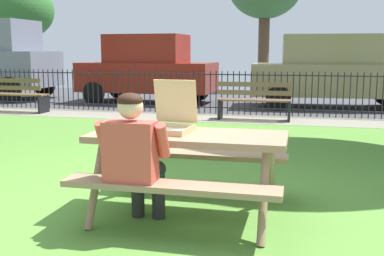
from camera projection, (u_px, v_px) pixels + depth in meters
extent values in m
cube|color=#598D37|center=(179.00, 169.00, 6.06)|extent=(28.00, 10.71, 0.02)
cube|color=gray|center=(232.00, 119.00, 10.53)|extent=(28.00, 1.40, 0.01)
cube|color=#424247|center=(251.00, 101.00, 14.34)|extent=(28.00, 6.55, 0.01)
cube|color=#99775C|center=(188.00, 137.00, 4.27)|extent=(1.80, 0.77, 0.06)
cube|color=#99775C|center=(170.00, 186.00, 3.74)|extent=(1.80, 0.29, 0.05)
cube|color=#99775C|center=(202.00, 154.00, 4.89)|extent=(1.80, 0.29, 0.05)
cylinder|color=#99775C|center=(96.00, 184.00, 4.10)|extent=(0.07, 0.43, 0.74)
cylinder|color=#99775C|center=(130.00, 162.00, 4.90)|extent=(0.07, 0.43, 0.74)
cylinder|color=#99775C|center=(264.00, 196.00, 3.76)|extent=(0.07, 0.43, 0.74)
cylinder|color=#99775C|center=(271.00, 171.00, 4.56)|extent=(0.07, 0.43, 0.74)
cube|color=tan|center=(168.00, 132.00, 4.33)|extent=(0.46, 0.46, 0.01)
cube|color=silver|center=(168.00, 131.00, 4.33)|extent=(0.42, 0.42, 0.00)
cube|color=tan|center=(160.00, 132.00, 4.13)|extent=(0.42, 0.04, 0.04)
cube|color=tan|center=(175.00, 125.00, 4.52)|extent=(0.42, 0.04, 0.04)
cube|color=tan|center=(147.00, 128.00, 4.39)|extent=(0.04, 0.42, 0.04)
cube|color=tan|center=(189.00, 130.00, 4.26)|extent=(0.04, 0.42, 0.04)
cube|color=tan|center=(176.00, 101.00, 4.49)|extent=(0.43, 0.12, 0.42)
pyramid|color=#ECD75B|center=(128.00, 130.00, 4.44)|extent=(0.14, 0.24, 0.01)
cube|color=tan|center=(123.00, 131.00, 4.32)|extent=(0.14, 0.04, 0.02)
cylinder|color=#262626|center=(138.00, 193.00, 4.28)|extent=(0.12, 0.12, 0.44)
cylinder|color=#262626|center=(129.00, 173.00, 4.04)|extent=(0.15, 0.42, 0.15)
cylinder|color=#262626|center=(159.00, 195.00, 4.23)|extent=(0.12, 0.12, 0.44)
cylinder|color=#262626|center=(151.00, 174.00, 3.99)|extent=(0.15, 0.42, 0.15)
cube|color=#CC4C3F|center=(130.00, 153.00, 3.77)|extent=(0.42, 0.22, 0.52)
cylinder|color=#CC4C3F|center=(103.00, 138.00, 3.87)|extent=(0.09, 0.21, 0.31)
cylinder|color=#CC4C3F|center=(163.00, 141.00, 3.75)|extent=(0.09, 0.21, 0.31)
sphere|color=beige|center=(130.00, 106.00, 3.73)|extent=(0.21, 0.21, 0.21)
ellipsoid|color=black|center=(130.00, 100.00, 3.71)|extent=(0.21, 0.20, 0.12)
cylinder|color=black|center=(236.00, 75.00, 11.04)|extent=(20.50, 0.03, 0.03)
cylinder|color=black|center=(236.00, 108.00, 11.17)|extent=(20.50, 0.03, 0.03)
cylinder|color=black|center=(2.00, 88.00, 12.56)|extent=(0.02, 0.02, 1.04)
cylinder|color=black|center=(7.00, 88.00, 12.53)|extent=(0.02, 0.02, 1.04)
cylinder|color=black|center=(11.00, 88.00, 12.50)|extent=(0.02, 0.02, 1.04)
cylinder|color=black|center=(16.00, 88.00, 12.47)|extent=(0.02, 0.02, 1.04)
cylinder|color=black|center=(20.00, 88.00, 12.44)|extent=(0.02, 0.02, 1.04)
cylinder|color=black|center=(25.00, 89.00, 12.40)|extent=(0.02, 0.02, 1.04)
cylinder|color=black|center=(30.00, 89.00, 12.37)|extent=(0.02, 0.02, 1.04)
cylinder|color=black|center=(35.00, 89.00, 12.34)|extent=(0.02, 0.02, 1.04)
cylinder|color=black|center=(39.00, 89.00, 12.31)|extent=(0.02, 0.02, 1.04)
cylinder|color=black|center=(44.00, 89.00, 12.28)|extent=(0.02, 0.02, 1.04)
cylinder|color=black|center=(49.00, 89.00, 12.24)|extent=(0.02, 0.02, 1.04)
cylinder|color=black|center=(54.00, 89.00, 12.21)|extent=(0.02, 0.02, 1.04)
cylinder|color=black|center=(58.00, 89.00, 12.18)|extent=(0.02, 0.02, 1.04)
cylinder|color=black|center=(63.00, 89.00, 12.15)|extent=(0.02, 0.02, 1.04)
cylinder|color=black|center=(68.00, 89.00, 12.12)|extent=(0.02, 0.02, 1.04)
cylinder|color=black|center=(73.00, 90.00, 12.09)|extent=(0.02, 0.02, 1.04)
cylinder|color=black|center=(78.00, 90.00, 12.05)|extent=(0.02, 0.02, 1.04)
cylinder|color=black|center=(83.00, 90.00, 12.02)|extent=(0.02, 0.02, 1.04)
cylinder|color=black|center=(88.00, 90.00, 11.99)|extent=(0.02, 0.02, 1.04)
cylinder|color=black|center=(93.00, 90.00, 11.96)|extent=(0.02, 0.02, 1.04)
cylinder|color=black|center=(98.00, 90.00, 11.93)|extent=(0.02, 0.02, 1.04)
cylinder|color=black|center=(103.00, 90.00, 11.89)|extent=(0.02, 0.02, 1.04)
cylinder|color=black|center=(108.00, 90.00, 11.86)|extent=(0.02, 0.02, 1.04)
cylinder|color=black|center=(113.00, 90.00, 11.83)|extent=(0.02, 0.02, 1.04)
cylinder|color=black|center=(118.00, 90.00, 11.80)|extent=(0.02, 0.02, 1.04)
cylinder|color=black|center=(124.00, 91.00, 11.77)|extent=(0.02, 0.02, 1.04)
cylinder|color=black|center=(129.00, 91.00, 11.73)|extent=(0.02, 0.02, 1.04)
cylinder|color=black|center=(134.00, 91.00, 11.70)|extent=(0.02, 0.02, 1.04)
cylinder|color=black|center=(139.00, 91.00, 11.67)|extent=(0.02, 0.02, 1.04)
cylinder|color=black|center=(145.00, 91.00, 11.64)|extent=(0.02, 0.02, 1.04)
cylinder|color=black|center=(150.00, 91.00, 11.61)|extent=(0.02, 0.02, 1.04)
cylinder|color=black|center=(155.00, 91.00, 11.57)|extent=(0.02, 0.02, 1.04)
cylinder|color=black|center=(161.00, 91.00, 11.54)|extent=(0.02, 0.02, 1.04)
cylinder|color=black|center=(166.00, 91.00, 11.51)|extent=(0.02, 0.02, 1.04)
cylinder|color=black|center=(171.00, 92.00, 11.48)|extent=(0.02, 0.02, 1.04)
cylinder|color=black|center=(177.00, 92.00, 11.45)|extent=(0.02, 0.02, 1.04)
cylinder|color=black|center=(182.00, 92.00, 11.42)|extent=(0.02, 0.02, 1.04)
cylinder|color=black|center=(188.00, 92.00, 11.38)|extent=(0.02, 0.02, 1.04)
cylinder|color=black|center=(193.00, 92.00, 11.35)|extent=(0.02, 0.02, 1.04)
cylinder|color=black|center=(199.00, 92.00, 11.32)|extent=(0.02, 0.02, 1.04)
cylinder|color=black|center=(205.00, 92.00, 11.29)|extent=(0.02, 0.02, 1.04)
cylinder|color=black|center=(210.00, 92.00, 11.26)|extent=(0.02, 0.02, 1.04)
cylinder|color=black|center=(216.00, 93.00, 11.22)|extent=(0.02, 0.02, 1.04)
cylinder|color=black|center=(222.00, 93.00, 11.19)|extent=(0.02, 0.02, 1.04)
cylinder|color=black|center=(228.00, 93.00, 11.16)|extent=(0.02, 0.02, 1.04)
cylinder|color=black|center=(233.00, 93.00, 11.13)|extent=(0.02, 0.02, 1.04)
cylinder|color=black|center=(239.00, 93.00, 11.10)|extent=(0.02, 0.02, 1.04)
cylinder|color=black|center=(245.00, 93.00, 11.06)|extent=(0.02, 0.02, 1.04)
cylinder|color=black|center=(251.00, 93.00, 11.03)|extent=(0.02, 0.02, 1.04)
cylinder|color=black|center=(257.00, 93.00, 11.00)|extent=(0.02, 0.02, 1.04)
cylinder|color=black|center=(263.00, 94.00, 10.97)|extent=(0.02, 0.02, 1.04)
cylinder|color=black|center=(269.00, 94.00, 10.94)|extent=(0.02, 0.02, 1.04)
cylinder|color=black|center=(275.00, 94.00, 10.90)|extent=(0.02, 0.02, 1.04)
cylinder|color=black|center=(281.00, 94.00, 10.87)|extent=(0.02, 0.02, 1.04)
cylinder|color=black|center=(287.00, 94.00, 10.84)|extent=(0.02, 0.02, 1.04)
cylinder|color=black|center=(293.00, 94.00, 10.81)|extent=(0.02, 0.02, 1.04)
cylinder|color=black|center=(299.00, 94.00, 10.78)|extent=(0.02, 0.02, 1.04)
cylinder|color=black|center=(305.00, 94.00, 10.75)|extent=(0.02, 0.02, 1.04)
cylinder|color=black|center=(312.00, 95.00, 10.71)|extent=(0.02, 0.02, 1.04)
cylinder|color=black|center=(318.00, 95.00, 10.68)|extent=(0.02, 0.02, 1.04)
cylinder|color=black|center=(324.00, 95.00, 10.65)|extent=(0.02, 0.02, 1.04)
cylinder|color=black|center=(331.00, 95.00, 10.62)|extent=(0.02, 0.02, 1.04)
cylinder|color=black|center=(337.00, 95.00, 10.59)|extent=(0.02, 0.02, 1.04)
cylinder|color=black|center=(343.00, 95.00, 10.55)|extent=(0.02, 0.02, 1.04)
cylinder|color=black|center=(350.00, 95.00, 10.52)|extent=(0.02, 0.02, 1.04)
cylinder|color=black|center=(356.00, 95.00, 10.49)|extent=(0.02, 0.02, 1.04)
cylinder|color=black|center=(363.00, 96.00, 10.46)|extent=(0.02, 0.02, 1.04)
cylinder|color=black|center=(370.00, 96.00, 10.43)|extent=(0.02, 0.02, 1.04)
cylinder|color=black|center=(376.00, 96.00, 10.39)|extent=(0.02, 0.02, 1.04)
cylinder|color=black|center=(383.00, 96.00, 10.36)|extent=(0.02, 0.02, 1.04)
cube|color=brown|center=(20.00, 94.00, 11.75)|extent=(1.60, 0.12, 0.04)
cube|color=brown|center=(17.00, 94.00, 11.62)|extent=(1.60, 0.12, 0.04)
cube|color=brown|center=(14.00, 95.00, 11.48)|extent=(1.60, 0.12, 0.04)
cube|color=brown|center=(12.00, 88.00, 11.40)|extent=(1.60, 0.08, 0.11)
cube|color=brown|center=(11.00, 80.00, 11.37)|extent=(1.60, 0.08, 0.11)
cube|color=black|center=(44.00, 104.00, 11.42)|extent=(0.06, 0.44, 0.44)
cube|color=brown|center=(255.00, 99.00, 10.40)|extent=(1.60, 0.10, 0.04)
cube|color=brown|center=(255.00, 100.00, 10.27)|extent=(1.60, 0.10, 0.04)
cube|color=brown|center=(254.00, 101.00, 10.13)|extent=(1.60, 0.10, 0.04)
cube|color=brown|center=(254.00, 93.00, 10.05)|extent=(1.60, 0.06, 0.11)
cube|color=brown|center=(254.00, 84.00, 10.02)|extent=(1.60, 0.06, 0.11)
cube|color=black|center=(289.00, 111.00, 10.09)|extent=(0.05, 0.44, 0.44)
cube|color=black|center=(220.00, 109.00, 10.43)|extent=(0.05, 0.44, 0.44)
cube|color=#262D38|center=(11.00, 36.00, 14.44)|extent=(0.06, 1.67, 0.82)
cylinder|color=black|center=(9.00, 90.00, 13.65)|extent=(0.76, 0.12, 0.76)
cylinder|color=black|center=(44.00, 85.00, 15.54)|extent=(0.76, 0.12, 0.76)
cube|color=maroon|center=(148.00, 77.00, 13.61)|extent=(3.96, 1.86, 0.84)
cube|color=maroon|center=(147.00, 49.00, 13.47)|extent=(2.25, 1.59, 0.80)
cube|color=#262D38|center=(171.00, 49.00, 13.29)|extent=(0.09, 1.46, 0.68)
cylinder|color=black|center=(183.00, 96.00, 12.52)|extent=(0.64, 0.13, 0.64)
cylinder|color=black|center=(199.00, 90.00, 14.15)|extent=(0.64, 0.13, 0.64)
cylinder|color=black|center=(93.00, 93.00, 13.21)|extent=(0.64, 0.13, 0.64)
cylinder|color=black|center=(119.00, 89.00, 14.85)|extent=(0.64, 0.13, 0.64)
cube|color=#96895F|center=(335.00, 79.00, 12.41)|extent=(4.50, 2.05, 0.84)
cube|color=#96895F|center=(333.00, 49.00, 12.29)|extent=(2.69, 1.73, 0.76)
cube|color=#262D38|center=(370.00, 49.00, 12.13)|extent=(0.13, 1.53, 0.65)
cylinder|color=black|center=(278.00, 98.00, 11.86)|extent=(0.65, 0.15, 0.64)
cylinder|color=black|center=(278.00, 92.00, 13.61)|extent=(0.65, 0.15, 0.64)
cylinder|color=brown|center=(25.00, 60.00, 20.70)|extent=(0.35, 0.35, 2.26)
ellipsoid|color=#326D2C|center=(22.00, 10.00, 20.34)|extent=(2.72, 2.72, 2.45)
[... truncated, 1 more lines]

